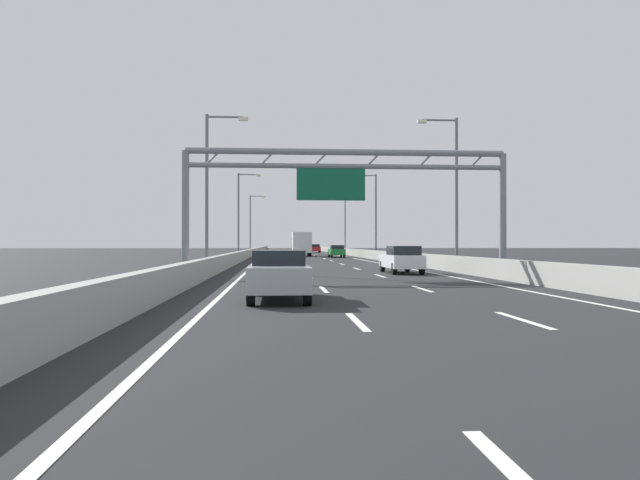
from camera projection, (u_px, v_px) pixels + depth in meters
The scene contains 51 objects.
ground_plane at pixel (298, 254), 100.18m from camera, with size 260.00×260.00×0.00m, color #262628.
lane_dash_left_1 at pixel (357, 322), 12.78m from camera, with size 0.16×3.00×0.01m, color white.
lane_dash_left_2 at pixel (324, 290), 21.75m from camera, with size 0.16×3.00×0.01m, color white.
lane_dash_left_3 at pixel (310, 276), 30.73m from camera, with size 0.16×3.00×0.01m, color white.
lane_dash_left_4 at pixel (302, 269), 39.71m from camera, with size 0.16×3.00×0.01m, color white.
lane_dash_left_5 at pixel (298, 264), 48.68m from camera, with size 0.16×3.00×0.01m, color white.
lane_dash_left_6 at pixel (294, 261), 57.66m from camera, with size 0.16×3.00×0.01m, color white.
lane_dash_left_7 at pixel (292, 259), 66.64m from camera, with size 0.16×3.00×0.01m, color white.
lane_dash_left_8 at pixel (290, 257), 75.61m from camera, with size 0.16×3.00×0.01m, color white.
lane_dash_left_9 at pixel (289, 256), 84.59m from camera, with size 0.16×3.00×0.01m, color white.
lane_dash_left_10 at pixel (287, 254), 93.57m from camera, with size 0.16×3.00×0.01m, color white.
lane_dash_left_11 at pixel (286, 253), 102.54m from camera, with size 0.16×3.00×0.01m, color white.
lane_dash_left_12 at pixel (286, 253), 111.52m from camera, with size 0.16×3.00×0.01m, color white.
lane_dash_left_13 at pixel (285, 252), 120.49m from camera, with size 0.16×3.00×0.01m, color white.
lane_dash_left_14 at pixel (284, 251), 129.47m from camera, with size 0.16×3.00×0.01m, color white.
lane_dash_left_15 at pixel (284, 251), 138.45m from camera, with size 0.16×3.00×0.01m, color white.
lane_dash_left_16 at pixel (283, 251), 147.42m from camera, with size 0.16×3.00×0.01m, color white.
lane_dash_left_17 at pixel (283, 250), 156.40m from camera, with size 0.16×3.00×0.01m, color white.
lane_dash_right_1 at pixel (523, 320), 13.04m from camera, with size 0.16×3.00×0.01m, color white.
lane_dash_right_2 at pixel (422, 289), 22.01m from camera, with size 0.16×3.00×0.01m, color white.
lane_dash_right_3 at pixel (380, 276), 30.99m from camera, with size 0.16×3.00×0.01m, color white.
lane_dash_right_4 at pixel (357, 269), 39.97m from camera, with size 0.16×3.00×0.01m, color white.
lane_dash_right_5 at pixel (342, 264), 48.94m from camera, with size 0.16×3.00×0.01m, color white.
lane_dash_right_6 at pixel (332, 261), 57.92m from camera, with size 0.16×3.00×0.01m, color white.
lane_dash_right_7 at pixel (324, 259), 66.90m from camera, with size 0.16×3.00×0.01m, color white.
lane_dash_right_8 at pixel (319, 257), 75.87m from camera, with size 0.16×3.00×0.01m, color white.
lane_dash_right_9 at pixel (314, 256), 84.85m from camera, with size 0.16×3.00×0.01m, color white.
lane_dash_right_10 at pixel (311, 254), 93.82m from camera, with size 0.16×3.00×0.01m, color white.
lane_dash_right_11 at pixel (308, 253), 102.80m from camera, with size 0.16×3.00×0.01m, color white.
lane_dash_right_12 at pixel (305, 253), 111.78m from camera, with size 0.16×3.00×0.01m, color white.
lane_dash_right_13 at pixel (303, 252), 120.75m from camera, with size 0.16×3.00×0.01m, color white.
lane_dash_right_14 at pixel (301, 251), 129.73m from camera, with size 0.16×3.00×0.01m, color white.
lane_dash_right_15 at pixel (300, 251), 138.71m from camera, with size 0.16×3.00×0.01m, color white.
lane_dash_right_16 at pixel (298, 251), 147.68m from camera, with size 0.16×3.00×0.01m, color white.
lane_dash_right_17 at pixel (297, 250), 156.66m from camera, with size 0.16×3.00×0.01m, color white.
edge_line_left at pixel (264, 255), 87.83m from camera, with size 0.16×176.00×0.01m, color white.
edge_line_right at pixel (336, 255), 88.59m from camera, with size 0.16×176.00×0.01m, color white.
barrier_left at pixel (258, 250), 109.66m from camera, with size 0.45×220.00×0.95m.
barrier_right at pixel (333, 250), 110.65m from camera, with size 0.45×220.00×0.95m.
sign_gantry at pixel (345, 180), 30.01m from camera, with size 16.19×0.36×6.36m.
streetlamp_left_mid at pixel (211, 182), 36.62m from camera, with size 2.58×0.28×9.50m.
streetlamp_right_mid at pixel (453, 184), 37.70m from camera, with size 2.58×0.28×9.50m.
streetlamp_left_far at pixel (241, 210), 67.15m from camera, with size 2.58×0.28×9.50m.
streetlamp_right_far at pixel (374, 211), 68.22m from camera, with size 2.58×0.28×9.50m.
streetlamp_left_distant at pixel (252, 221), 97.67m from camera, with size 2.58×0.28×9.50m.
streetlamp_right_distant at pixel (344, 221), 98.75m from camera, with size 2.58×0.28×9.50m.
red_car at pixel (315, 248), 112.46m from camera, with size 1.79×4.40×1.57m.
green_car at pixel (337, 251), 72.78m from camera, with size 1.73×4.51×1.49m.
white_car at pixel (402, 259), 33.92m from camera, with size 1.72×4.69×1.53m.
silver_car at pixel (279, 274), 17.86m from camera, with size 1.72×4.45×1.46m.
box_truck at pixel (301, 243), 80.56m from camera, with size 2.43×7.57×3.17m.
Camera 1 is at (-3.50, -0.20, 1.65)m, focal length 34.02 mm.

